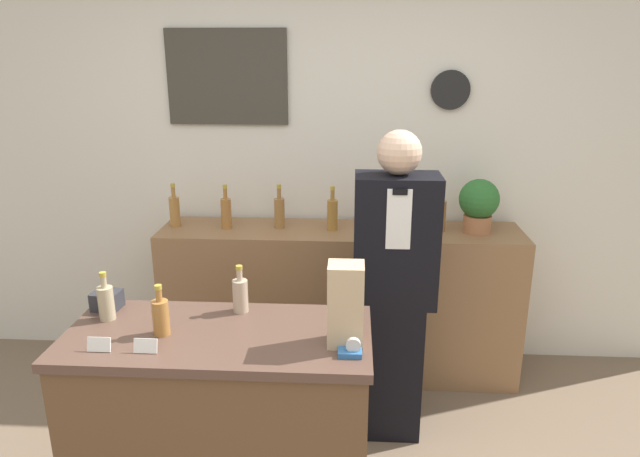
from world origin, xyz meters
The scene contains 19 objects.
back_wall centered at (0.00, 2.00, 1.36)m, with size 5.20×0.09×2.70m.
back_shelf centered at (0.18, 1.71, 0.48)m, with size 2.22×0.46×0.97m.
display_counter centered at (-0.29, 0.43, 0.46)m, with size 1.25×0.57×0.92m.
shopkeeper centered at (0.47, 1.10, 0.83)m, with size 0.42×0.26×1.66m.
potted_plant centered at (1.01, 1.71, 1.15)m, with size 0.24×0.24×0.33m.
paper_bag centered at (0.23, 0.37, 1.09)m, with size 0.14×0.12×0.33m.
tape_dispenser centered at (0.26, 0.28, 0.95)m, with size 0.09×0.06×0.07m.
price_card_left centered at (-0.70, 0.25, 0.95)m, with size 0.09×0.02×0.06m.
price_card_right centered at (-0.52, 0.25, 0.95)m, with size 0.09×0.02×0.06m.
gift_box centered at (-0.83, 0.62, 0.96)m, with size 0.13×0.11×0.08m.
counter_bottle_0 centered at (-0.78, 0.52, 1.00)m, with size 0.07×0.07×0.21m.
counter_bottle_1 centered at (-0.51, 0.40, 1.00)m, with size 0.07×0.07×0.21m.
counter_bottle_2 centered at (-0.23, 0.63, 1.00)m, with size 0.07×0.07×0.21m.
shelf_bottle_0 centered at (-0.85, 1.72, 1.07)m, with size 0.06×0.06×0.27m.
shelf_bottle_1 centered at (-0.52, 1.70, 1.07)m, with size 0.06×0.06×0.27m.
shelf_bottle_2 centered at (-0.20, 1.73, 1.07)m, with size 0.06×0.06×0.27m.
shelf_bottle_3 centered at (0.13, 1.70, 1.07)m, with size 0.06×0.06×0.27m.
shelf_bottle_4 centered at (0.46, 1.72, 1.07)m, with size 0.06×0.06×0.27m.
shelf_bottle_5 centered at (0.79, 1.73, 1.07)m, with size 0.06×0.06×0.27m.
Camera 1 is at (0.25, -1.63, 2.02)m, focal length 32.00 mm.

